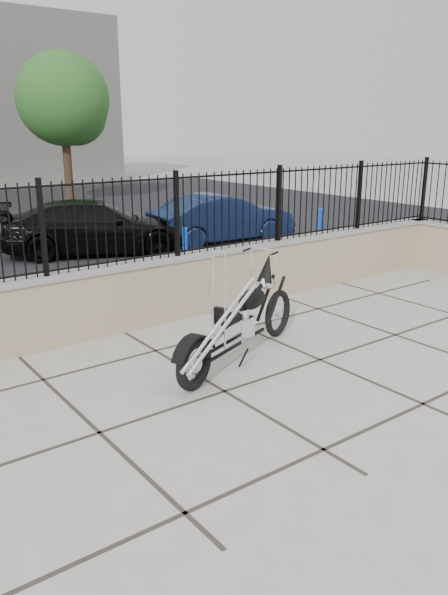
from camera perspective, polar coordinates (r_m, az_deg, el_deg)
The scene contains 9 objects.
ground_plane at distance 6.49m, azimuth 0.06°, elevation -9.23°, with size 90.00×90.00×0.00m, color #99968E.
retaining_wall at distance 8.33m, azimuth -10.32°, elevation -0.07°, with size 14.00×0.36×0.96m, color gray.
iron_fence at distance 8.09m, azimuth -10.71°, elevation 7.29°, with size 14.00×0.08×1.20m, color black.
chopper_motorcycle at distance 7.03m, azimuth 1.47°, elevation -0.56°, with size 2.52×0.44×1.51m, color black, non-canonical shape.
car_black at distance 13.58m, azimuth -12.56°, elevation 6.79°, with size 1.70×4.18×1.21m, color black.
car_blue at distance 14.54m, azimuth -0.18°, elevation 7.79°, with size 1.27×3.65×1.20m, color #111D3E.
bollard_b at distance 11.70m, azimuth -3.84°, elevation 4.75°, with size 0.10×0.10×0.87m, color #0B48A9.
bollard_c at distance 13.53m, azimuth 9.32°, elevation 6.52°, with size 0.12×0.12×1.02m, color #0B33AC.
tree_right at distance 22.49m, azimuth -15.61°, elevation 18.67°, with size 3.27×3.27×5.52m.
Camera 1 is at (-3.51, -4.68, 2.83)m, focal length 35.00 mm.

